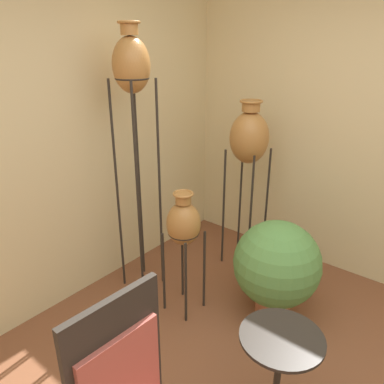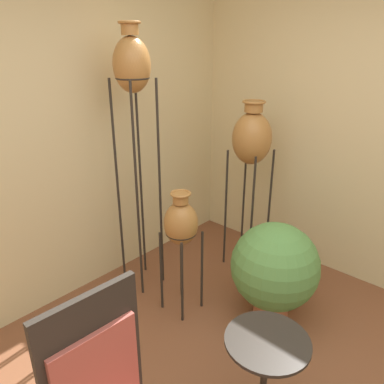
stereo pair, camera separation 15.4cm
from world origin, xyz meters
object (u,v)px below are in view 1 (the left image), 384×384
Objects in this scene: potted_plant at (277,266)px; vase_stand_medium at (249,139)px; vase_stand_tall at (132,75)px; side_table at (279,364)px; vase_stand_short at (184,225)px.

vase_stand_medium is at bearing 50.23° from potted_plant.
vase_stand_tall is 3.28× the size of side_table.
vase_stand_tall reaches higher than vase_stand_short.
vase_stand_medium reaches higher than side_table.
vase_stand_medium is 1.01m from vase_stand_short.
vase_stand_medium reaches higher than potted_plant.
vase_stand_medium is 1.87m from side_table.
vase_stand_medium is at bearing -29.29° from vase_stand_tall.
side_table is at bearing -142.42° from vase_stand_medium.
vase_stand_tall reaches higher than potted_plant.
vase_stand_tall reaches higher than side_table.
vase_stand_medium is at bearing 37.58° from side_table.
vase_stand_short is 1.17m from side_table.
vase_stand_short is at bearing 65.73° from side_table.
vase_stand_short is (-0.89, -0.01, -0.47)m from vase_stand_medium.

